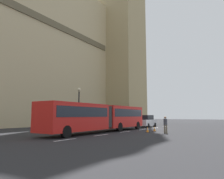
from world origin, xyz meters
The scene contains 8 objects.
ground_plane centered at (0.00, 0.00, 0.00)m, with size 160.00×160.00×0.00m, color #262628.
lane_centre_marking centered at (-5.38, 0.00, 0.01)m, with size 25.20×0.16×0.01m.
articulated_bus centered at (-9.41, 1.99, 1.74)m, with size 16.07×2.54×2.90m.
sedan_lead centered at (2.85, 1.94, 0.91)m, with size 4.40×1.86×1.85m.
traffic_cone_west centered at (-7.05, -2.37, 0.28)m, with size 0.36×0.36×0.58m.
traffic_cone_middle centered at (-5.32, -2.47, 0.28)m, with size 0.36×0.36×0.58m.
street_lamp centered at (-7.95, 6.50, 3.06)m, with size 0.44×0.44×5.27m.
pedestrian_near_cones centered at (-7.53, -4.48, 0.91)m, with size 0.41×0.36×1.69m.
Camera 1 is at (-28.56, -11.34, 1.77)m, focal length 34.13 mm.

